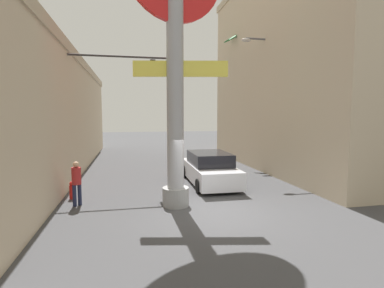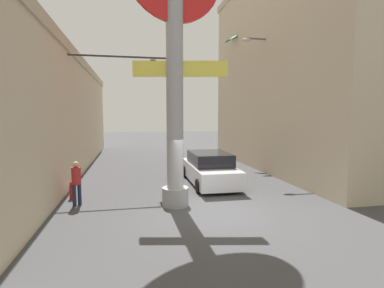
{
  "view_description": "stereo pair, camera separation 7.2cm",
  "coord_description": "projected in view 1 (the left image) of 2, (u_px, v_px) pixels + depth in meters",
  "views": [
    {
      "loc": [
        -2.81,
        -9.73,
        3.37
      ],
      "look_at": [
        0.0,
        3.53,
        2.08
      ],
      "focal_mm": 28.0,
      "sensor_mm": 36.0,
      "label": 1
    },
    {
      "loc": [
        -2.74,
        -9.74,
        3.37
      ],
      "look_at": [
        0.0,
        3.53,
        2.08
      ],
      "focal_mm": 28.0,
      "sensor_mm": 36.0,
      "label": 2
    }
  ],
  "objects": [
    {
      "name": "crossing_sign",
      "position": [
        338.0,
        156.0,
        11.87
      ],
      "size": [
        0.47,
        0.47,
        2.72
      ],
      "color": "slate",
      "rests_on": "ground"
    },
    {
      "name": "street_lamp",
      "position": [
        271.0,
        93.0,
        17.53
      ],
      "size": [
        2.25,
        0.28,
        7.88
      ],
      "color": "#59595E",
      "rests_on": "ground"
    },
    {
      "name": "palm_tree_mid_right",
      "position": [
        244.0,
        76.0,
        22.43
      ],
      "size": [
        2.84,
        2.88,
        9.54
      ],
      "color": "brown",
      "rests_on": "ground"
    },
    {
      "name": "building_left",
      "position": [
        13.0,
        115.0,
        17.37
      ],
      "size": [
        7.9,
        26.92,
        6.82
      ],
      "color": "#C6B293",
      "rests_on": "ground"
    },
    {
      "name": "building_right",
      "position": [
        320.0,
        69.0,
        19.28
      ],
      "size": [
        8.99,
        16.77,
        12.7
      ],
      "color": "#C6B293",
      "rests_on": "ground"
    },
    {
      "name": "ground_plane",
      "position": [
        172.0,
        166.0,
        20.11
      ],
      "size": [
        85.43,
        85.43,
        0.0
      ],
      "primitive_type": "plane",
      "color": "#424244"
    },
    {
      "name": "fire_hydrant",
      "position": [
        72.0,
        190.0,
        12.11
      ],
      "size": [
        0.22,
        0.22,
        0.72
      ],
      "color": "red",
      "rests_on": "ground"
    },
    {
      "name": "traffic_light_mast",
      "position": [
        96.0,
        94.0,
        14.02
      ],
      "size": [
        4.88,
        0.32,
        6.25
      ],
      "color": "#333333",
      "rests_on": "ground"
    },
    {
      "name": "palm_tree_near_right",
      "position": [
        310.0,
        100.0,
        14.84
      ],
      "size": [
        2.29,
        2.42,
        6.76
      ],
      "color": "brown",
      "rests_on": "ground"
    },
    {
      "name": "car_lead",
      "position": [
        209.0,
        169.0,
        14.82
      ],
      "size": [
        2.11,
        4.98,
        1.56
      ],
      "color": "black",
      "rests_on": "ground"
    },
    {
      "name": "neon_sign_pole",
      "position": [
        175.0,
        57.0,
        10.7
      ],
      "size": [
        3.73,
        1.23,
        10.41
      ],
      "color": "#9E9EA3",
      "rests_on": "ground"
    },
    {
      "name": "pedestrian_curb_left",
      "position": [
        77.0,
        180.0,
        11.14
      ],
      "size": [
        0.47,
        0.47,
        1.67
      ],
      "color": "#1E233F",
      "rests_on": "ground"
    }
  ]
}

